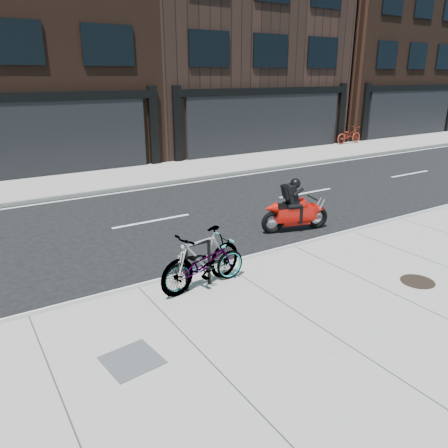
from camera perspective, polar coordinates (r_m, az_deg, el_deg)
ground at (r=11.21m, az=-5.34°, el=-2.40°), size 120.00×120.00×0.00m
sidewalk_near at (r=7.53m, az=12.86°, el=-13.66°), size 60.00×6.00×0.13m
sidewalk_far at (r=18.17m, az=-16.65°, el=5.42°), size 60.00×3.50×0.13m
building_mideast at (r=28.08m, az=-0.74°, el=23.39°), size 12.00×10.00×12.50m
building_east at (r=35.86m, az=17.17°, el=22.06°), size 10.00×10.00×13.00m
bike_rack at (r=8.39m, az=-3.43°, el=-4.84°), size 0.57×0.08×0.94m
bicycle_front at (r=8.48m, az=-2.61°, el=-5.17°), size 1.80×0.67×0.94m
bicycle_rear at (r=8.41m, az=-2.93°, el=-4.54°), size 2.01×0.89×1.17m
motorcycle at (r=12.01m, az=9.69°, el=1.90°), size 1.95×0.84×1.48m
bicycle_far at (r=27.69m, az=16.00°, el=11.09°), size 1.90×0.67×1.00m
manhole_cover at (r=9.63m, az=23.95°, el=-6.88°), size 0.84×0.84×0.02m
utility_grate at (r=6.76m, az=-11.94°, el=-16.99°), size 0.83×0.83×0.02m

